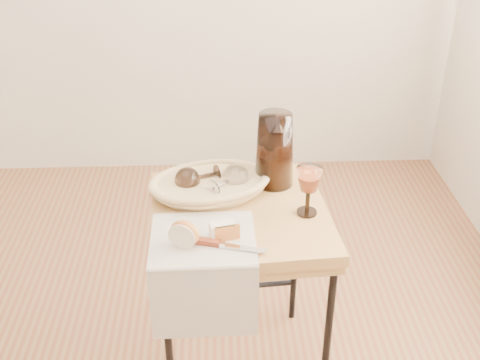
{
  "coord_description": "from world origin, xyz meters",
  "views": [
    {
      "loc": [
        0.49,
        -1.38,
        1.73
      ],
      "look_at": [
        0.56,
        0.18,
        0.82
      ],
      "focal_mm": 44.82,
      "sensor_mm": 36.0,
      "label": 1
    }
  ],
  "objects_px": {
    "tea_towel": "(203,239)",
    "bread_basket": "(210,186)",
    "goblet_lying_a": "(200,177)",
    "side_table": "(240,295)",
    "apple_half": "(185,233)",
    "wine_goblet": "(308,191)",
    "goblet_lying_b": "(226,182)",
    "table_knife": "(225,244)",
    "pitcher": "(275,150)"
  },
  "relations": [
    {
      "from": "goblet_lying_a",
      "to": "table_knife",
      "type": "relative_size",
      "value": 0.64
    },
    {
      "from": "bread_basket",
      "to": "goblet_lying_a",
      "type": "bearing_deg",
      "value": 139.83
    },
    {
      "from": "bread_basket",
      "to": "apple_half",
      "type": "bearing_deg",
      "value": -117.55
    },
    {
      "from": "apple_half",
      "to": "table_knife",
      "type": "relative_size",
      "value": 0.41
    },
    {
      "from": "goblet_lying_b",
      "to": "wine_goblet",
      "type": "xyz_separation_m",
      "value": [
        0.25,
        -0.11,
        0.03
      ]
    },
    {
      "from": "apple_half",
      "to": "goblet_lying_a",
      "type": "bearing_deg",
      "value": 103.75
    },
    {
      "from": "wine_goblet",
      "to": "table_knife",
      "type": "height_order",
      "value": "wine_goblet"
    },
    {
      "from": "table_knife",
      "to": "goblet_lying_a",
      "type": "bearing_deg",
      "value": 119.38
    },
    {
      "from": "wine_goblet",
      "to": "goblet_lying_b",
      "type": "bearing_deg",
      "value": 155.56
    },
    {
      "from": "side_table",
      "to": "goblet_lying_a",
      "type": "bearing_deg",
      "value": 135.94
    },
    {
      "from": "pitcher",
      "to": "wine_goblet",
      "type": "distance_m",
      "value": 0.22
    },
    {
      "from": "pitcher",
      "to": "table_knife",
      "type": "bearing_deg",
      "value": -112.75
    },
    {
      "from": "wine_goblet",
      "to": "table_knife",
      "type": "bearing_deg",
      "value": -146.29
    },
    {
      "from": "goblet_lying_a",
      "to": "goblet_lying_b",
      "type": "height_order",
      "value": "goblet_lying_b"
    },
    {
      "from": "goblet_lying_a",
      "to": "goblet_lying_b",
      "type": "bearing_deg",
      "value": 133.72
    },
    {
      "from": "goblet_lying_b",
      "to": "apple_half",
      "type": "height_order",
      "value": "goblet_lying_b"
    },
    {
      "from": "wine_goblet",
      "to": "table_knife",
      "type": "relative_size",
      "value": 0.76
    },
    {
      "from": "wine_goblet",
      "to": "pitcher",
      "type": "bearing_deg",
      "value": 113.94
    },
    {
      "from": "tea_towel",
      "to": "pitcher",
      "type": "xyz_separation_m",
      "value": [
        0.24,
        0.32,
        0.12
      ]
    },
    {
      "from": "side_table",
      "to": "bread_basket",
      "type": "height_order",
      "value": "bread_basket"
    },
    {
      "from": "side_table",
      "to": "table_knife",
      "type": "height_order",
      "value": "table_knife"
    },
    {
      "from": "side_table",
      "to": "apple_half",
      "type": "distance_m",
      "value": 0.47
    },
    {
      "from": "wine_goblet",
      "to": "apple_half",
      "type": "relative_size",
      "value": 1.85
    },
    {
      "from": "tea_towel",
      "to": "table_knife",
      "type": "distance_m",
      "value": 0.08
    },
    {
      "from": "pitcher",
      "to": "tea_towel",
      "type": "bearing_deg",
      "value": -124.08
    },
    {
      "from": "apple_half",
      "to": "table_knife",
      "type": "xyz_separation_m",
      "value": [
        0.11,
        -0.02,
        -0.03
      ]
    },
    {
      "from": "bread_basket",
      "to": "apple_half",
      "type": "xyz_separation_m",
      "value": [
        -0.07,
        -0.29,
        0.02
      ]
    },
    {
      "from": "table_knife",
      "to": "bread_basket",
      "type": "bearing_deg",
      "value": 114.29
    },
    {
      "from": "goblet_lying_a",
      "to": "side_table",
      "type": "bearing_deg",
      "value": 113.29
    },
    {
      "from": "pitcher",
      "to": "goblet_lying_a",
      "type": "bearing_deg",
      "value": -167.39
    },
    {
      "from": "apple_half",
      "to": "pitcher",
      "type": "bearing_deg",
      "value": 71.94
    },
    {
      "from": "pitcher",
      "to": "table_knife",
      "type": "relative_size",
      "value": 1.36
    },
    {
      "from": "apple_half",
      "to": "goblet_lying_b",
      "type": "bearing_deg",
      "value": 86.33
    },
    {
      "from": "goblet_lying_a",
      "to": "goblet_lying_b",
      "type": "relative_size",
      "value": 0.97
    },
    {
      "from": "goblet_lying_a",
      "to": "tea_towel",
      "type": "bearing_deg",
      "value": 69.3
    },
    {
      "from": "wine_goblet",
      "to": "apple_half",
      "type": "xyz_separation_m",
      "value": [
        -0.37,
        -0.16,
        -0.04
      ]
    },
    {
      "from": "side_table",
      "to": "pitcher",
      "type": "relative_size",
      "value": 2.41
    },
    {
      "from": "tea_towel",
      "to": "wine_goblet",
      "type": "relative_size",
      "value": 1.88
    },
    {
      "from": "apple_half",
      "to": "wine_goblet",
      "type": "bearing_deg",
      "value": 44.0
    },
    {
      "from": "tea_towel",
      "to": "bread_basket",
      "type": "relative_size",
      "value": 0.86
    },
    {
      "from": "apple_half",
      "to": "table_knife",
      "type": "height_order",
      "value": "apple_half"
    },
    {
      "from": "tea_towel",
      "to": "pitcher",
      "type": "distance_m",
      "value": 0.42
    },
    {
      "from": "goblet_lying_a",
      "to": "table_knife",
      "type": "bearing_deg",
      "value": 80.32
    },
    {
      "from": "goblet_lying_a",
      "to": "wine_goblet",
      "type": "height_order",
      "value": "wine_goblet"
    },
    {
      "from": "apple_half",
      "to": "table_knife",
      "type": "bearing_deg",
      "value": 13.26
    },
    {
      "from": "side_table",
      "to": "goblet_lying_b",
      "type": "height_order",
      "value": "goblet_lying_b"
    },
    {
      "from": "tea_towel",
      "to": "bread_basket",
      "type": "height_order",
      "value": "bread_basket"
    },
    {
      "from": "apple_half",
      "to": "bread_basket",
      "type": "bearing_deg",
      "value": 97.31
    },
    {
      "from": "wine_goblet",
      "to": "tea_towel",
      "type": "bearing_deg",
      "value": -158.66
    },
    {
      "from": "pitcher",
      "to": "wine_goblet",
      "type": "relative_size",
      "value": 1.79
    }
  ]
}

